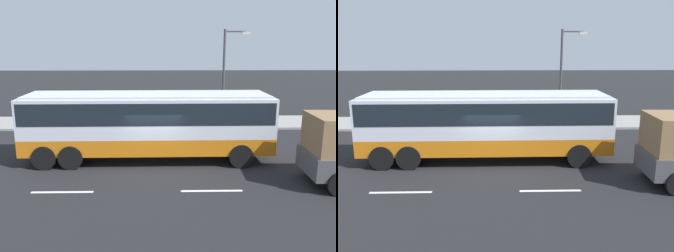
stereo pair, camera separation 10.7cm
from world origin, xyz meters
The scene contains 6 objects.
ground_plane centered at (0.00, 0.00, 0.00)m, with size 120.00×120.00×0.00m, color black.
sidewalk_curb centered at (0.00, 8.94, 0.07)m, with size 80.00×4.00×0.15m, color gray.
lane_centreline centered at (4.77, -2.98, 0.00)m, with size 38.75×0.16×0.01m.
coach_bus centered at (-0.32, 0.87, 2.04)m, with size 11.78×2.85×3.28m.
pedestrian_near_curb centered at (3.11, 8.26, 1.09)m, with size 0.32×0.32×1.63m.
street_lamp centered at (4.61, 7.53, 3.81)m, with size 1.67×0.24×6.33m.
Camera 2 is at (0.18, -15.88, 5.61)m, focal length 38.17 mm.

